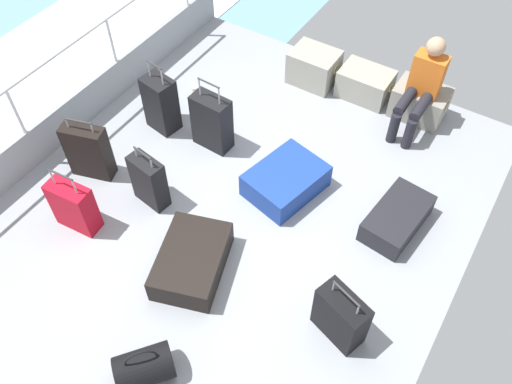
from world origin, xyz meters
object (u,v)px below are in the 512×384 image
Objects in this scene: cargo_crate_1 at (365,84)px; suitcase_4 at (88,151)px; paper_cup at (195,90)px; cargo_crate_0 at (314,67)px; suitcase_8 at (192,261)px; passenger_seated at (422,85)px; suitcase_3 at (74,206)px; suitcase_5 at (212,122)px; suitcase_6 at (149,181)px; suitcase_1 at (341,316)px; suitcase_7 at (286,181)px; suitcase_2 at (161,104)px; cargo_crate_2 at (420,102)px; suitcase_0 at (397,218)px; duffel_bag at (144,367)px.

cargo_crate_1 is 0.85× the size of suitcase_4.
cargo_crate_0 is at bearing 41.25° from paper_cup.
passenger_seated is at bearing 71.38° from suitcase_8.
passenger_seated is 1.46× the size of suitcase_3.
suitcase_5 is (0.48, 1.60, 0.05)m from suitcase_3.
cargo_crate_1 is 0.67× the size of suitcase_8.
suitcase_1 is at bearing -7.20° from suitcase_6.
suitcase_7 is 0.92× the size of suitcase_8.
suitcase_1 reaches higher than cargo_crate_1.
suitcase_2 is at bearing 156.82° from suitcase_1.
cargo_crate_2 is 1.68m from suitcase_0.
suitcase_2 reaches higher than suitcase_3.
suitcase_3 is 1.37× the size of duffel_bag.
suitcase_3 is 0.84× the size of suitcase_7.
suitcase_3 is 0.86× the size of suitcase_5.
cargo_crate_2 is at bearing 23.67° from paper_cup.
suitcase_8 is (1.25, 0.17, -0.14)m from suitcase_3.
suitcase_5 is 1.64m from suitcase_8.
passenger_seated is at bearing -90.00° from cargo_crate_2.
passenger_seated is at bearing 44.09° from suitcase_4.
cargo_crate_2 is 2.66m from paper_cup.
suitcase_2 reaches higher than suitcase_7.
duffel_bag is (-0.70, -4.09, -0.04)m from cargo_crate_2.
cargo_crate_0 is 0.66m from cargo_crate_1.
suitcase_2 is at bearing -135.09° from cargo_crate_1.
cargo_crate_2 is 0.97× the size of suitcase_1.
cargo_crate_0 is at bearing 79.22° from suitcase_6.
cargo_crate_0 is at bearing -172.41° from cargo_crate_1.
suitcase_3 is (-2.23, -3.07, -0.29)m from passenger_seated.
suitcase_0 is 8.10× the size of paper_cup.
suitcase_4 reaches higher than suitcase_6.
paper_cup is at bearing 168.77° from suitcase_0.
cargo_crate_0 is 2.86m from suitcase_4.
suitcase_0 is 0.94× the size of suitcase_5.
suitcase_8 reaches higher than suitcase_0.
suitcase_6 is (-1.13, -2.63, 0.12)m from cargo_crate_1.
passenger_seated is at bearing -14.10° from cargo_crate_1.
cargo_crate_0 is 1.61m from suitcase_5.
suitcase_1 is 0.86× the size of suitcase_4.
suitcase_3 is at bearing 151.41° from duffel_bag.
suitcase_2 reaches higher than suitcase_8.
suitcase_2 reaches higher than paper_cup.
suitcase_6 is 0.74× the size of suitcase_8.
paper_cup is (-0.04, 0.65, -0.28)m from suitcase_2.
duffel_bag is (-1.13, -1.16, -0.11)m from suitcase_1.
cargo_crate_0 is at bearing 138.66° from suitcase_0.
suitcase_1 is at bearing -81.08° from passenger_seated.
suitcase_3 is (-2.64, -1.63, 0.15)m from suitcase_0.
suitcase_3 is at bearing -84.02° from suitcase_2.
passenger_seated is at bearing 32.74° from suitcase_2.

